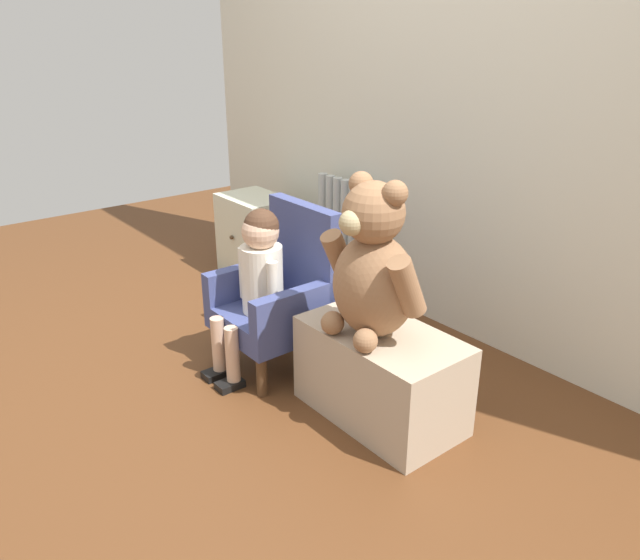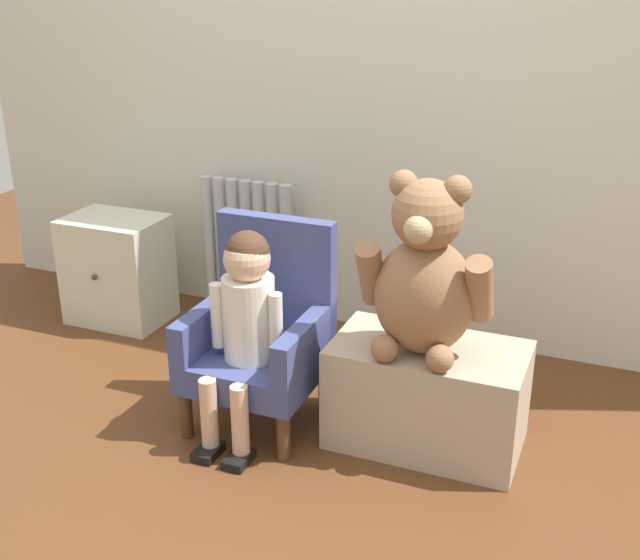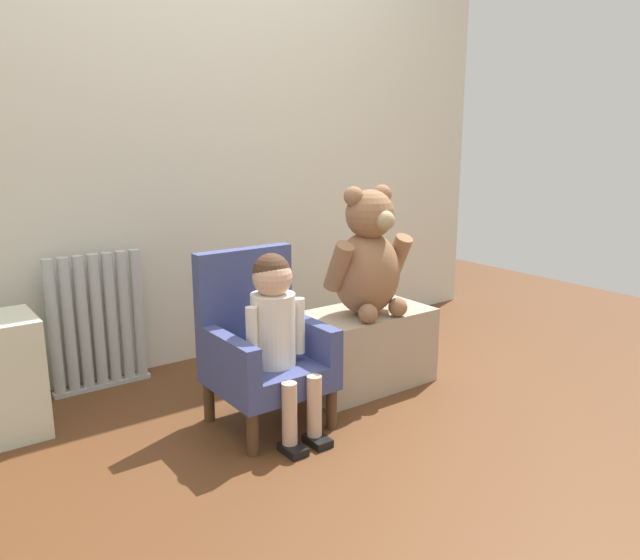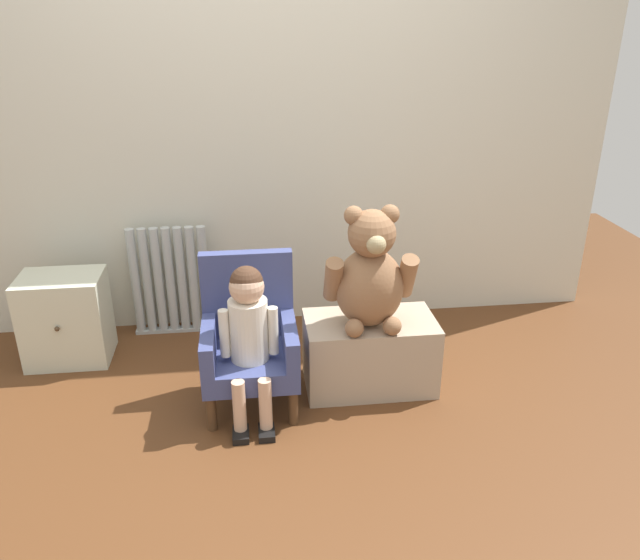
{
  "view_description": "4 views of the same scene",
  "coord_description": "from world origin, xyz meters",
  "views": [
    {
      "loc": [
        1.84,
        -0.9,
        1.37
      ],
      "look_at": [
        0.17,
        0.43,
        0.49
      ],
      "focal_mm": 35.0,
      "sensor_mm": 36.0,
      "label": 1
    },
    {
      "loc": [
        0.96,
        -1.71,
        1.49
      ],
      "look_at": [
        0.07,
        0.46,
        0.54
      ],
      "focal_mm": 45.0,
      "sensor_mm": 36.0,
      "label": 2
    },
    {
      "loc": [
        -1.32,
        -1.55,
        1.14
      ],
      "look_at": [
        0.13,
        0.44,
        0.55
      ],
      "focal_mm": 35.0,
      "sensor_mm": 36.0,
      "label": 3
    },
    {
      "loc": [
        -0.12,
        -2.04,
        1.68
      ],
      "look_at": [
        0.19,
        0.49,
        0.57
      ],
      "focal_mm": 35.0,
      "sensor_mm": 36.0,
      "label": 4
    }
  ],
  "objects": [
    {
      "name": "ground_plane",
      "position": [
        0.0,
        0.0,
        0.0
      ],
      "size": [
        6.0,
        6.0,
        0.0
      ],
      "primitive_type": "plane",
      "color": "#573219"
    },
    {
      "name": "back_wall",
      "position": [
        0.0,
        1.31,
        1.2
      ],
      "size": [
        3.8,
        0.05,
        2.4
      ],
      "primitive_type": "cube",
      "color": "beige",
      "rests_on": "ground_plane"
    },
    {
      "name": "radiator",
      "position": [
        -0.56,
        1.18,
        0.31
      ],
      "size": [
        0.43,
        0.05,
        0.62
      ],
      "color": "#AEB5B4",
      "rests_on": "ground_plane"
    },
    {
      "name": "small_dresser",
      "position": [
        -1.06,
        0.94,
        0.23
      ],
      "size": [
        0.41,
        0.32,
        0.46
      ],
      "color": "beige",
      "rests_on": "ground_plane"
    },
    {
      "name": "child_armchair",
      "position": [
        -0.14,
        0.47,
        0.31
      ],
      "size": [
        0.42,
        0.41,
        0.69
      ],
      "color": "#3E477C",
      "rests_on": "ground_plane"
    },
    {
      "name": "child_figure",
      "position": [
        -0.14,
        0.35,
        0.45
      ],
      "size": [
        0.25,
        0.35,
        0.7
      ],
      "color": "silver",
      "rests_on": "ground_plane"
    },
    {
      "name": "low_bench",
      "position": [
        0.43,
        0.51,
        0.17
      ],
      "size": [
        0.61,
        0.34,
        0.35
      ],
      "primitive_type": "cube",
      "color": "tan",
      "rests_on": "ground_plane"
    },
    {
      "name": "large_teddy_bear",
      "position": [
        0.41,
        0.47,
        0.6
      ],
      "size": [
        0.41,
        0.29,
        0.57
      ],
      "color": "#916746",
      "rests_on": "low_bench"
    }
  ]
}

